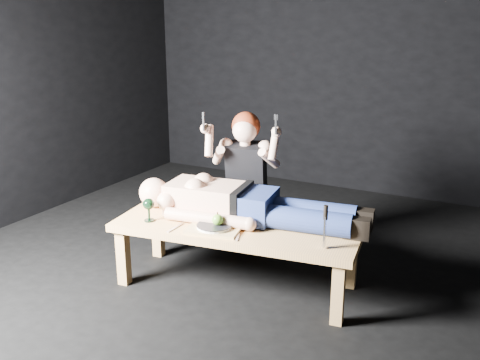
{
  "coord_description": "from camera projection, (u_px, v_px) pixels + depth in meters",
  "views": [
    {
      "loc": [
        1.45,
        -2.99,
        1.77
      ],
      "look_at": [
        -0.15,
        0.02,
        0.75
      ],
      "focal_mm": 40.13,
      "sensor_mm": 36.0,
      "label": 1
    }
  ],
  "objects": [
    {
      "name": "ground",
      "position": [
        258.0,
        288.0,
        3.69
      ],
      "size": [
        5.0,
        5.0,
        0.0
      ],
      "primitive_type": "plane",
      "color": "black",
      "rests_on": "ground"
    },
    {
      "name": "back_wall",
      "position": [
        370.0,
        48.0,
        5.37
      ],
      "size": [
        5.0,
        0.0,
        5.0
      ],
      "primitive_type": "plane",
      "rotation": [
        1.57,
        0.0,
        0.0
      ],
      "color": "black",
      "rests_on": "ground"
    },
    {
      "name": "table",
      "position": [
        237.0,
        255.0,
        3.67
      ],
      "size": [
        1.72,
        0.84,
        0.45
      ],
      "primitive_type": "cube",
      "rotation": [
        0.0,
        0.0,
        0.14
      ],
      "color": "tan",
      "rests_on": "ground"
    },
    {
      "name": "lying_man",
      "position": [
        250.0,
        201.0,
        3.66
      ],
      "size": [
        1.77,
        0.75,
        0.27
      ],
      "primitive_type": null,
      "rotation": [
        0.0,
        0.0,
        0.14
      ],
      "color": "#D7A285",
      "rests_on": "table"
    },
    {
      "name": "kneeling_woman",
      "position": [
        248.0,
        182.0,
        4.09
      ],
      "size": [
        0.78,
        0.83,
        1.17
      ],
      "primitive_type": null,
      "rotation": [
        0.0,
        0.0,
        0.26
      ],
      "color": "black",
      "rests_on": "ground"
    },
    {
      "name": "serving_tray",
      "position": [
        214.0,
        229.0,
        3.5
      ],
      "size": [
        0.38,
        0.31,
        0.02
      ],
      "primitive_type": "cube",
      "rotation": [
        0.0,
        0.0,
        0.21
      ],
      "color": "tan",
      "rests_on": "table"
    },
    {
      "name": "plate",
      "position": [
        214.0,
        226.0,
        3.49
      ],
      "size": [
        0.27,
        0.27,
        0.02
      ],
      "primitive_type": "cylinder",
      "rotation": [
        0.0,
        0.0,
        0.21
      ],
      "color": "white",
      "rests_on": "serving_tray"
    },
    {
      "name": "apple",
      "position": [
        218.0,
        220.0,
        3.48
      ],
      "size": [
        0.07,
        0.07,
        0.07
      ],
      "primitive_type": "sphere",
      "color": "#558C1E",
      "rests_on": "plate"
    },
    {
      "name": "goblet",
      "position": [
        149.0,
        210.0,
        3.64
      ],
      "size": [
        0.09,
        0.09,
        0.16
      ],
      "primitive_type": null,
      "rotation": [
        0.0,
        0.0,
        0.14
      ],
      "color": "black",
      "rests_on": "table"
    },
    {
      "name": "fork_flat",
      "position": [
        175.0,
        228.0,
        3.54
      ],
      "size": [
        0.02,
        0.18,
        0.01
      ],
      "primitive_type": "cube",
      "rotation": [
        0.0,
        0.0,
        0.01
      ],
      "color": "#B2B2B7",
      "rests_on": "table"
    },
    {
      "name": "knife_flat",
      "position": [
        238.0,
        236.0,
        3.41
      ],
      "size": [
        0.08,
        0.17,
        0.01
      ],
      "primitive_type": "cube",
      "rotation": [
        0.0,
        0.0,
        0.37
      ],
      "color": "#B2B2B7",
      "rests_on": "table"
    },
    {
      "name": "spoon_flat",
      "position": [
        232.0,
        229.0,
        3.52
      ],
      "size": [
        0.17,
        0.08,
        0.01
      ],
      "primitive_type": "cube",
      "rotation": [
        0.0,
        0.0,
        1.18
      ],
      "color": "#B2B2B7",
      "rests_on": "table"
    },
    {
      "name": "carving_knife",
      "position": [
        325.0,
        227.0,
        3.19
      ],
      "size": [
        0.04,
        0.04,
        0.27
      ],
      "primitive_type": null,
      "rotation": [
        0.0,
        0.0,
        0.14
      ],
      "color": "#B2B2B7",
      "rests_on": "table"
    }
  ]
}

